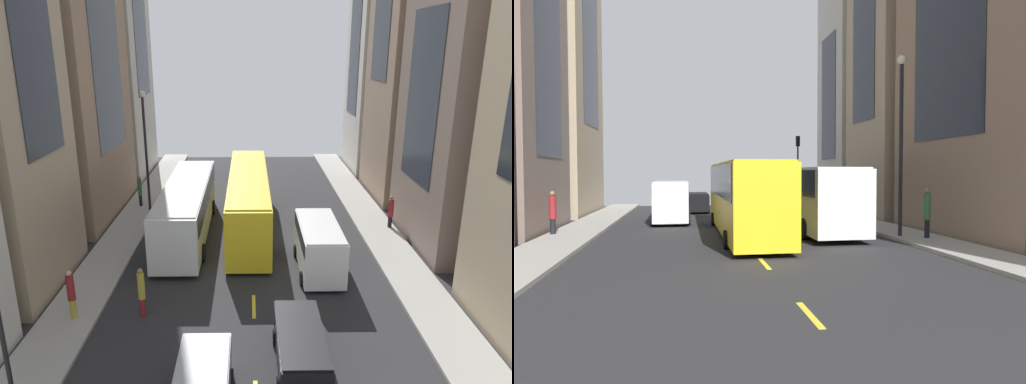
# 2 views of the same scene
# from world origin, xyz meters

# --- Properties ---
(ground_plane) EXTENTS (42.58, 42.58, 0.00)m
(ground_plane) POSITION_xyz_m (0.00, 0.00, 0.00)
(ground_plane) COLOR #28282B
(sidewalk_west) EXTENTS (2.49, 44.00, 0.15)m
(sidewalk_west) POSITION_xyz_m (-8.05, 0.00, 0.07)
(sidewalk_west) COLOR #9E9B93
(sidewalk_west) RESTS_ON ground
(sidewalk_east) EXTENTS (2.49, 44.00, 0.15)m
(sidewalk_east) POSITION_xyz_m (8.05, 0.00, 0.07)
(sidewalk_east) COLOR #9E9B93
(sidewalk_east) RESTS_ON ground
(lane_stripe_2) EXTENTS (0.16, 2.00, 0.01)m
(lane_stripe_2) POSITION_xyz_m (0.00, -9.00, 0.01)
(lane_stripe_2) COLOR yellow
(lane_stripe_2) RESTS_ON ground
(lane_stripe_3) EXTENTS (0.16, 2.00, 0.01)m
(lane_stripe_3) POSITION_xyz_m (0.00, -3.00, 0.01)
(lane_stripe_3) COLOR yellow
(lane_stripe_3) RESTS_ON ground
(lane_stripe_4) EXTENTS (0.16, 2.00, 0.01)m
(lane_stripe_4) POSITION_xyz_m (0.00, 3.00, 0.01)
(lane_stripe_4) COLOR yellow
(lane_stripe_4) RESTS_ON ground
(lane_stripe_5) EXTENTS (0.16, 2.00, 0.01)m
(lane_stripe_5) POSITION_xyz_m (0.00, 9.00, 0.01)
(lane_stripe_5) COLOR yellow
(lane_stripe_5) RESTS_ON ground
(lane_stripe_6) EXTENTS (0.16, 2.00, 0.01)m
(lane_stripe_6) POSITION_xyz_m (0.00, 15.00, 0.01)
(lane_stripe_6) COLOR yellow
(lane_stripe_6) RESTS_ON ground
(lane_stripe_7) EXTENTS (0.16, 2.00, 0.01)m
(lane_stripe_7) POSITION_xyz_m (0.00, 21.00, 0.01)
(lane_stripe_7) COLOR yellow
(lane_stripe_7) RESTS_ON ground
(building_west_2) EXTENTS (7.25, 11.12, 21.06)m
(building_west_2) POSITION_xyz_m (-13.08, 4.03, 10.53)
(building_west_2) COLOR #937760
(building_west_2) RESTS_ON ground
(building_east_1) EXTENTS (6.28, 8.59, 17.27)m
(building_east_1) POSITION_xyz_m (12.60, -1.56, 8.64)
(building_east_1) COLOR #7A665B
(building_east_1) RESTS_ON ground
(building_east_3) EXTENTS (9.08, 7.23, 23.66)m
(building_east_3) POSITION_xyz_m (13.99, 16.61, 11.83)
(building_east_3) COLOR beige
(building_east_3) RESTS_ON ground
(city_bus_white) EXTENTS (2.80, 12.37, 3.35)m
(city_bus_white) POSITION_xyz_m (-4.05, -0.36, 2.01)
(city_bus_white) COLOR silver
(city_bus_white) RESTS_ON ground
(streetcar_yellow) EXTENTS (2.70, 14.42, 3.59)m
(streetcar_yellow) POSITION_xyz_m (-0.24, 1.04, 2.13)
(streetcar_yellow) COLOR yellow
(streetcar_yellow) RESTS_ON ground
(delivery_van_white) EXTENTS (2.25, 5.31, 2.58)m
(delivery_van_white) POSITION_xyz_m (3.44, -5.35, 1.51)
(delivery_van_white) COLOR white
(delivery_van_white) RESTS_ON ground
(car_black_0) EXTENTS (1.89, 4.50, 1.51)m
(car_black_0) POSITION_xyz_m (1.67, -13.22, 0.89)
(car_black_0) COLOR black
(car_black_0) RESTS_ON ground
(pedestrian_walking_far) EXTENTS (0.31, 0.31, 2.28)m
(pedestrian_walking_far) POSITION_xyz_m (-4.89, -9.67, 1.23)
(pedestrian_walking_far) COLOR maroon
(pedestrian_walking_far) RESTS_ON ground
(pedestrian_waiting_curb) EXTENTS (0.30, 0.30, 2.25)m
(pedestrian_waiting_curb) POSITION_xyz_m (-8.16, 4.88, 1.36)
(pedestrian_waiting_curb) COLOR black
(pedestrian_waiting_curb) RESTS_ON ground
(pedestrian_crossing_near) EXTENTS (0.33, 0.33, 2.25)m
(pedestrian_crossing_near) POSITION_xyz_m (-7.79, -10.04, 1.36)
(pedestrian_crossing_near) COLOR gold
(pedestrian_crossing_near) RESTS_ON ground
(pedestrian_crossing_mid) EXTENTS (0.35, 0.35, 2.08)m
(pedestrian_crossing_mid) POSITION_xyz_m (8.92, 0.41, 1.25)
(pedestrian_crossing_mid) COLOR black
(pedestrian_crossing_mid) RESTS_ON ground
(streetlamp_near) EXTENTS (0.44, 0.44, 8.40)m
(streetlamp_near) POSITION_xyz_m (-7.30, 3.93, 5.19)
(streetlamp_near) COLOR black
(streetlamp_near) RESTS_ON ground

